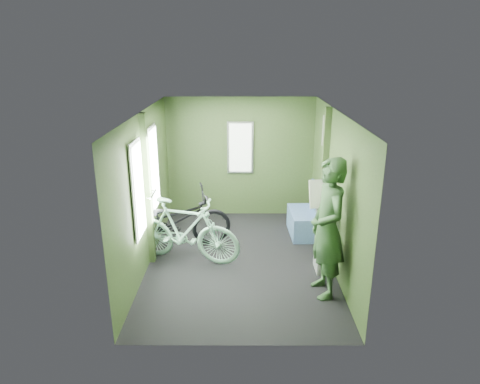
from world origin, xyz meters
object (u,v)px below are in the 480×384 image
at_px(bench_seat, 305,220).
at_px(passenger, 327,229).
at_px(bicycle_mint, 185,262).
at_px(waste_box, 326,242).
at_px(bicycle_black, 174,249).

bearing_deg(bench_seat, passenger, -92.41).
xyz_separation_m(passenger, bench_seat, (0.01, 1.92, -0.68)).
height_order(bicycle_mint, bench_seat, bench_seat).
relative_size(passenger, waste_box, 2.07).
xyz_separation_m(bicycle_mint, bench_seat, (1.99, 1.05, 0.27)).
bearing_deg(bicycle_black, bicycle_mint, -166.80).
distance_m(passenger, bench_seat, 2.03).
relative_size(bicycle_mint, bench_seat, 1.96).
bearing_deg(waste_box, bicycle_mint, 173.40).
bearing_deg(bicycle_mint, passenger, -97.81).
xyz_separation_m(bicycle_mint, passenger, (1.98, -0.87, 0.94)).
distance_m(bicycle_black, passenger, 2.74).
height_order(bicycle_mint, waste_box, waste_box).
distance_m(waste_box, bench_seat, 1.31).
bearing_deg(passenger, bicycle_mint, -123.15).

